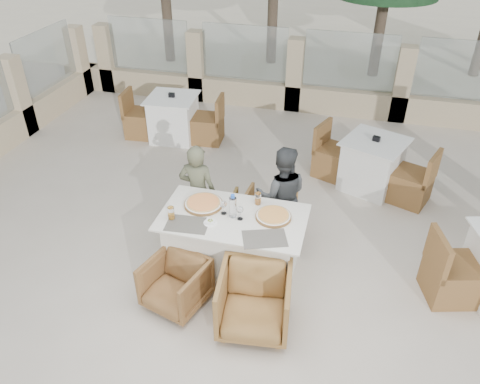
% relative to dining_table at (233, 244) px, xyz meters
% --- Properties ---
extents(ground, '(80.00, 80.00, 0.00)m').
position_rel_dining_table_xyz_m(ground, '(-0.09, 0.01, -0.39)').
color(ground, beige).
rests_on(ground, ground).
extents(sand_patch, '(30.00, 16.00, 0.01)m').
position_rel_dining_table_xyz_m(sand_patch, '(-0.09, 14.01, -0.38)').
color(sand_patch, '#F7EACA').
rests_on(sand_patch, ground).
extents(perimeter_wall_far, '(10.00, 0.34, 1.60)m').
position_rel_dining_table_xyz_m(perimeter_wall_far, '(-0.09, 4.81, 0.42)').
color(perimeter_wall_far, tan).
rests_on(perimeter_wall_far, ground).
extents(dining_table, '(1.60, 0.90, 0.77)m').
position_rel_dining_table_xyz_m(dining_table, '(0.00, 0.00, 0.00)').
color(dining_table, silver).
rests_on(dining_table, ground).
extents(placemat_near_left, '(0.48, 0.34, 0.00)m').
position_rel_dining_table_xyz_m(placemat_near_left, '(-0.43, -0.26, 0.39)').
color(placemat_near_left, '#5D594F').
rests_on(placemat_near_left, dining_table).
extents(placemat_near_right, '(0.52, 0.43, 0.00)m').
position_rel_dining_table_xyz_m(placemat_near_right, '(0.41, -0.28, 0.39)').
color(placemat_near_right, '#605B52').
rests_on(placemat_near_right, dining_table).
extents(pizza_left, '(0.57, 0.57, 0.06)m').
position_rel_dining_table_xyz_m(pizza_left, '(-0.38, 0.12, 0.41)').
color(pizza_left, '#FA5C22').
rests_on(pizza_left, dining_table).
extents(pizza_right, '(0.47, 0.47, 0.05)m').
position_rel_dining_table_xyz_m(pizza_right, '(0.43, 0.10, 0.41)').
color(pizza_right, orange).
rests_on(pizza_right, dining_table).
extents(water_bottle, '(0.09, 0.09, 0.28)m').
position_rel_dining_table_xyz_m(water_bottle, '(-0.00, 0.01, 0.53)').
color(water_bottle, silver).
rests_on(water_bottle, dining_table).
extents(wine_glass_centre, '(0.09, 0.09, 0.18)m').
position_rel_dining_table_xyz_m(wine_glass_centre, '(-0.11, 0.03, 0.48)').
color(wine_glass_centre, silver).
rests_on(wine_glass_centre, dining_table).
extents(wine_glass_near, '(0.10, 0.10, 0.18)m').
position_rel_dining_table_xyz_m(wine_glass_near, '(0.09, -0.02, 0.48)').
color(wine_glass_near, white).
rests_on(wine_glass_near, dining_table).
extents(beer_glass_left, '(0.09, 0.09, 0.15)m').
position_rel_dining_table_xyz_m(beer_glass_left, '(-0.64, -0.20, 0.46)').
color(beer_glass_left, orange).
rests_on(beer_glass_left, dining_table).
extents(beer_glass_right, '(0.09, 0.09, 0.14)m').
position_rel_dining_table_xyz_m(beer_glass_right, '(0.21, 0.31, 0.46)').
color(beer_glass_right, orange).
rests_on(beer_glass_right, dining_table).
extents(olive_dish, '(0.12, 0.12, 0.04)m').
position_rel_dining_table_xyz_m(olive_dish, '(-0.20, -0.17, 0.41)').
color(olive_dish, white).
rests_on(olive_dish, dining_table).
extents(armchair_far_left, '(0.58, 0.60, 0.53)m').
position_rel_dining_table_xyz_m(armchair_far_left, '(-0.48, 0.70, -0.12)').
color(armchair_far_left, brown).
rests_on(armchair_far_left, ground).
extents(armchair_far_right, '(0.67, 0.69, 0.58)m').
position_rel_dining_table_xyz_m(armchair_far_right, '(0.25, 0.74, -0.09)').
color(armchair_far_right, olive).
rests_on(armchair_far_right, ground).
extents(armchair_near_left, '(0.74, 0.75, 0.56)m').
position_rel_dining_table_xyz_m(armchair_near_left, '(-0.45, -0.66, -0.11)').
color(armchair_near_left, brown).
rests_on(armchair_near_left, ground).
extents(armchair_near_right, '(0.79, 0.81, 0.66)m').
position_rel_dining_table_xyz_m(armchair_near_right, '(0.42, -0.74, -0.05)').
color(armchair_near_right, olive).
rests_on(armchair_near_right, ground).
extents(diner_left, '(0.47, 0.32, 1.27)m').
position_rel_dining_table_xyz_m(diner_left, '(-0.60, 0.56, 0.25)').
color(diner_left, '#565940').
rests_on(diner_left, ground).
extents(diner_right, '(0.72, 0.61, 1.30)m').
position_rel_dining_table_xyz_m(diner_right, '(0.41, 0.71, 0.27)').
color(diner_right, '#3B3E40').
rests_on(diner_right, ground).
extents(bg_table_a, '(1.70, 0.95, 0.77)m').
position_rel_dining_table_xyz_m(bg_table_a, '(-1.91, 3.00, 0.00)').
color(bg_table_a, white).
rests_on(bg_table_a, ground).
extents(bg_table_b, '(1.83, 1.36, 0.77)m').
position_rel_dining_table_xyz_m(bg_table_b, '(1.47, 2.23, 0.00)').
color(bg_table_b, silver).
rests_on(bg_table_b, ground).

